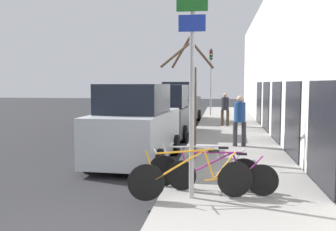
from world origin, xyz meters
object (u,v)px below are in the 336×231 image
Objects in this scene: bicycle_1 at (221,175)px; parked_car_0 at (135,127)px; pedestrian_near at (240,117)px; parked_car_1 at (168,114)px; street_tree at (192,103)px; parked_car_2 at (180,104)px; signpost at (192,85)px; bicycle_2 at (203,170)px; pedestrian_far at (225,107)px; bicycle_0 at (191,178)px; traffic_light at (211,72)px.

parked_car_0 is (-2.46, 3.24, 0.53)m from bicycle_1.
bicycle_1 is 5.74m from pedestrian_near.
parked_car_1 is 2.46× the size of pedestrian_near.
street_tree is (1.41, -5.10, 0.74)m from parked_car_1.
bicycle_1 is at bearing -72.90° from parked_car_1.
parked_car_2 is (0.14, 11.05, 0.04)m from parked_car_0.
bicycle_2 is (0.19, 0.70, -1.74)m from signpost.
pedestrian_near is 1.05× the size of pedestrian_far.
parked_car_0 reaches higher than parked_car_1.
street_tree reaches higher than parked_car_1.
signpost is at bearing -59.51° from parked_car_0.
parked_car_0 is (-1.92, 3.71, 0.49)m from bicycle_0.
traffic_light is at bearing 82.92° from parked_car_1.
parked_car_1 is at bearing -4.91° from bicycle_0.
traffic_light is (1.56, 9.51, 2.02)m from parked_car_1.
bicycle_2 is 0.48× the size of parked_car_2.
signpost is at bearing 168.76° from bicycle_2.
street_tree reaches higher than pedestrian_near.
signpost reaches higher than parked_car_2.
bicycle_2 is at bearing -51.68° from parked_car_0.
bicycle_2 is at bearing -28.74° from bicycle_0.
signpost is 2.32× the size of pedestrian_far.
parked_car_1 is 5.34m from street_tree.
bicycle_0 is 0.72m from bicycle_1.
bicycle_0 is at bearing -59.89° from parked_car_0.
traffic_light is at bearing 85.11° from pedestrian_near.
parked_car_1 is 3.98m from pedestrian_near.
signpost is 0.90× the size of parked_car_1.
parked_car_0 is 11.05m from parked_car_2.
traffic_light reaches higher than pedestrian_near.
pedestrian_near is at bearing -67.56° from parked_car_2.
bicycle_0 is at bearing -79.64° from parked_car_2.
parked_car_0 is 2.60× the size of pedestrian_far.
parked_car_0 reaches higher than pedestrian_near.
bicycle_1 is 0.60× the size of street_tree.
traffic_light is (-0.67, 17.93, 2.52)m from bicycle_1.
parked_car_0 is 2.49× the size of pedestrian_near.
bicycle_0 is 14.87m from parked_car_2.
bicycle_2 is 0.53× the size of parked_car_0.
bicycle_2 is 0.63× the size of street_tree.
pedestrian_far is (0.76, 12.24, 0.56)m from bicycle_0.
pedestrian_near is 6.12m from pedestrian_far.
pedestrian_far is (0.77, 12.17, -1.17)m from signpost.
pedestrian_far is at bearing 82.96° from street_tree.
parked_car_0 reaches higher than pedestrian_far.
traffic_light reaches higher than signpost.
signpost reaches higher than street_tree.
parked_car_2 reaches higher than bicycle_2.
parked_car_2 is at bearing -8.79° from bicycle_0.
street_tree is at bearing 98.29° from pedestrian_far.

